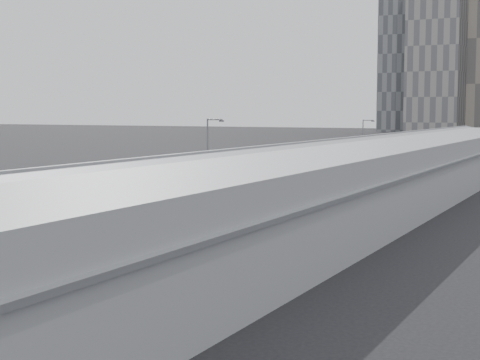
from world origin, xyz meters
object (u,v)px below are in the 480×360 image
Objects in this scene: bus_1 at (57,242)px; suv at (401,158)px; street_lamp_far at (364,141)px; bus_3 at (247,199)px; bus_2 at (187,211)px; street_lamp_near at (209,156)px; shipping_container at (372,158)px; bus_4 at (307,185)px; bus_6 at (382,168)px; bus_5 at (347,175)px.

bus_1 is 109.00m from suv.
street_lamp_far is at bearing -75.83° from suv.
bus_2 is at bearing -85.96° from bus_3.
street_lamp_near reaches higher than shipping_container.
bus_4 is 1.05× the size of bus_6.
bus_1 reaches higher than bus_5.
bus_6 is (0.63, 72.28, -0.13)m from bus_1.
bus_2 is 11.69m from bus_3.
shipping_container is (-7.86, 36.99, -0.01)m from bus_5.
street_lamp_far is (0.93, 51.03, -0.34)m from street_lamp_near.
bus_3 is 1.32× the size of street_lamp_near.
bus_1 is 0.94× the size of bus_2.
street_lamp_far reaches higher than suv.
bus_4 is at bearing -94.97° from bus_6.
bus_3 is (0.06, 27.63, -0.11)m from bus_1.
shipping_container is at bearing 104.15° from bus_4.
street_lamp_far is at bearing 94.16° from bus_2.
bus_1 is 82.84m from street_lamp_far.
suv is (-6.43, 92.88, -0.96)m from bus_2.
bus_1 is at bearing -84.53° from bus_5.
bus_4 is at bearing 56.48° from street_lamp_near.
bus_2 is at bearing -66.72° from street_lamp_near.
shipping_container is at bearing 105.80° from bus_6.
bus_5 is at bearing -77.24° from street_lamp_far.
street_lamp_near is 1.57× the size of shipping_container.
bus_2 is 2.34× the size of shipping_container.
bus_1 is 2.42× the size of suv.
bus_2 is at bearing 86.56° from bus_1.
bus_2 reaches higher than bus_6.
street_lamp_far reaches higher than bus_2.
bus_5 is 2.05× the size of shipping_container.
bus_4 is 2.36× the size of suv.
bus_4 is 30.20m from bus_6.
suv is (-6.80, 36.54, -0.73)m from bus_6.
bus_2 reaches higher than shipping_container.
bus_2 is at bearing -85.37° from bus_4.
street_lamp_near reaches higher than bus_6.
street_lamp_far reaches higher than bus_6.
shipping_container is (-7.97, 78.56, -0.24)m from bus_2.
bus_3 is 55.35m from street_lamp_far.
bus_2 is 1.14× the size of bus_6.
street_lamp_near reaches higher than bus_2.
bus_3 is 44.66m from bus_6.
bus_5 is at bearing 89.34° from bus_2.
bus_3 is 2.07× the size of shipping_container.
shipping_container is at bearing 94.99° from bus_2.
shipping_container is at bearing -83.37° from suv.
bus_1 is at bearing -87.07° from bus_3.
bus_4 is at bearing 88.61° from bus_2.
street_lamp_near is at bearing -104.64° from bus_6.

